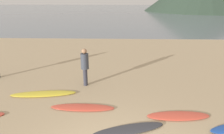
{
  "coord_description": "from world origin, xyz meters",
  "views": [
    {
      "loc": [
        0.08,
        -3.59,
        3.73
      ],
      "look_at": [
        -0.27,
        5.55,
        0.6
      ],
      "focal_mm": 32.49,
      "sensor_mm": 36.0,
      "label": 1
    }
  ],
  "objects_px": {
    "surfboard_3": "(129,129)",
    "person_0": "(85,64)",
    "surfboard_4": "(178,116)",
    "surfboard_2": "(83,107)",
    "surfboard_1": "(44,94)"
  },
  "relations": [
    {
      "from": "person_0",
      "to": "surfboard_3",
      "type": "bearing_deg",
      "value": 179.69
    },
    {
      "from": "surfboard_3",
      "to": "surfboard_1",
      "type": "bearing_deg",
      "value": 128.82
    },
    {
      "from": "surfboard_4",
      "to": "surfboard_2",
      "type": "bearing_deg",
      "value": 169.09
    },
    {
      "from": "surfboard_2",
      "to": "surfboard_3",
      "type": "height_order",
      "value": "surfboard_3"
    },
    {
      "from": "surfboard_1",
      "to": "surfboard_2",
      "type": "height_order",
      "value": "surfboard_1"
    },
    {
      "from": "surfboard_4",
      "to": "person_0",
      "type": "height_order",
      "value": "person_0"
    },
    {
      "from": "surfboard_4",
      "to": "surfboard_3",
      "type": "bearing_deg",
      "value": -157.77
    },
    {
      "from": "surfboard_4",
      "to": "person_0",
      "type": "distance_m",
      "value": 4.35
    },
    {
      "from": "person_0",
      "to": "surfboard_1",
      "type": "bearing_deg",
      "value": 93.65
    },
    {
      "from": "surfboard_4",
      "to": "person_0",
      "type": "bearing_deg",
      "value": 141.38
    },
    {
      "from": "surfboard_2",
      "to": "surfboard_3",
      "type": "bearing_deg",
      "value": -37.07
    },
    {
      "from": "surfboard_2",
      "to": "person_0",
      "type": "relative_size",
      "value": 1.34
    },
    {
      "from": "surfboard_3",
      "to": "surfboard_4",
      "type": "height_order",
      "value": "surfboard_3"
    },
    {
      "from": "surfboard_1",
      "to": "surfboard_3",
      "type": "xyz_separation_m",
      "value": [
        3.36,
        -2.23,
        -0.0
      ]
    },
    {
      "from": "surfboard_3",
      "to": "person_0",
      "type": "bearing_deg",
      "value": 101.43
    }
  ]
}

